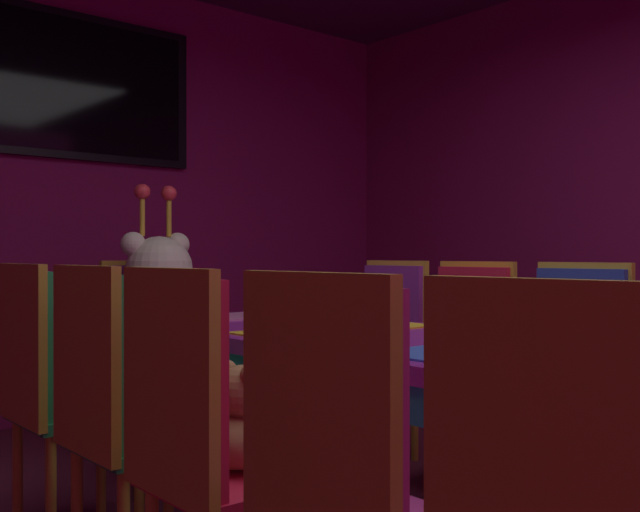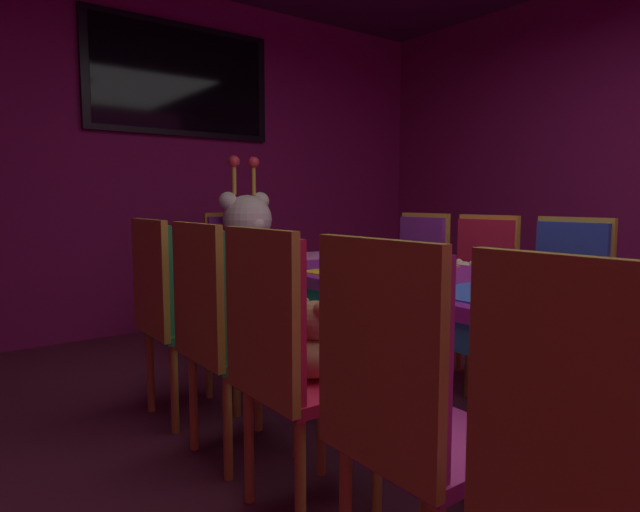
{
  "view_description": "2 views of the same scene",
  "coord_description": "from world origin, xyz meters",
  "px_view_note": "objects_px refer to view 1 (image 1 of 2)",
  "views": [
    {
      "loc": [
        -1.82,
        -1.31,
        1.02
      ],
      "look_at": [
        0.0,
        0.8,
        1.01
      ],
      "focal_mm": 41.57,
      "sensor_mm": 36.0,
      "label": 1
    },
    {
      "loc": [
        -1.79,
        -1.19,
        1.07
      ],
      "look_at": [
        -0.22,
        0.92,
        0.8
      ],
      "focal_mm": 30.24,
      "sensor_mm": 36.0,
      "label": 2
    }
  ],
  "objects_px": {
    "chair_left_5": "(44,374)",
    "chair_right_4": "(466,348)",
    "banquet_table": "(497,376)",
    "teddy_right_3": "(554,364)",
    "teddy_left_3": "(245,424)",
    "teddy_left_5": "(84,370)",
    "throne_chair": "(144,335)",
    "chair_left_4": "(110,396)",
    "chair_left_3": "(197,426)",
    "king_teddy_bear": "(160,308)",
    "chair_right_5": "(386,337)",
    "teddy_right_5": "(366,342)",
    "teddy_right_4": "(446,355)",
    "chair_right_3": "(574,360)",
    "teddy_left_4": "(154,397)",
    "chair_left_2": "(346,477)",
    "wall_tv": "(74,86)"
  },
  "relations": [
    {
      "from": "chair_left_5",
      "to": "teddy_right_4",
      "type": "xyz_separation_m",
      "value": [
        1.57,
        -0.51,
        -0.02
      ]
    },
    {
      "from": "chair_left_3",
      "to": "teddy_right_4",
      "type": "height_order",
      "value": "chair_left_3"
    },
    {
      "from": "chair_left_3",
      "to": "wall_tv",
      "type": "height_order",
      "value": "wall_tv"
    },
    {
      "from": "chair_left_4",
      "to": "chair_left_5",
      "type": "xyz_separation_m",
      "value": [
        -0.0,
        0.53,
        0.0
      ]
    },
    {
      "from": "chair_left_3",
      "to": "teddy_left_3",
      "type": "height_order",
      "value": "chair_left_3"
    },
    {
      "from": "throne_chair",
      "to": "king_teddy_bear",
      "type": "xyz_separation_m",
      "value": [
        0.0,
        -0.17,
        0.15
      ]
    },
    {
      "from": "chair_left_2",
      "to": "throne_chair",
      "type": "bearing_deg",
      "value": 70.65
    },
    {
      "from": "chair_right_5",
      "to": "king_teddy_bear",
      "type": "xyz_separation_m",
      "value": [
        -0.89,
        0.72,
        0.15
      ]
    },
    {
      "from": "teddy_left_4",
      "to": "wall_tv",
      "type": "distance_m",
      "value": 2.86
    },
    {
      "from": "chair_right_3",
      "to": "wall_tv",
      "type": "height_order",
      "value": "wall_tv"
    },
    {
      "from": "chair_right_3",
      "to": "chair_right_5",
      "type": "relative_size",
      "value": 1.0
    },
    {
      "from": "teddy_left_4",
      "to": "teddy_right_3",
      "type": "bearing_deg",
      "value": -19.79
    },
    {
      "from": "banquet_table",
      "to": "teddy_right_3",
      "type": "distance_m",
      "value": 0.76
    },
    {
      "from": "chair_left_2",
      "to": "chair_right_5",
      "type": "height_order",
      "value": "same"
    },
    {
      "from": "throne_chair",
      "to": "king_teddy_bear",
      "type": "bearing_deg",
      "value": -0.0
    },
    {
      "from": "chair_left_2",
      "to": "teddy_left_5",
      "type": "bearing_deg",
      "value": 84.21
    },
    {
      "from": "banquet_table",
      "to": "chair_left_3",
      "type": "bearing_deg",
      "value": 162.93
    },
    {
      "from": "chair_left_3",
      "to": "chair_right_5",
      "type": "distance_m",
      "value": 2.04
    },
    {
      "from": "teddy_right_5",
      "to": "throne_chair",
      "type": "xyz_separation_m",
      "value": [
        -0.74,
        0.89,
        0.01
      ]
    },
    {
      "from": "teddy_right_3",
      "to": "king_teddy_bear",
      "type": "bearing_deg",
      "value": -68.02
    },
    {
      "from": "chair_right_5",
      "to": "teddy_right_5",
      "type": "distance_m",
      "value": 0.14
    },
    {
      "from": "chair_left_3",
      "to": "teddy_right_3",
      "type": "relative_size",
      "value": 2.86
    },
    {
      "from": "teddy_right_4",
      "to": "teddy_right_5",
      "type": "height_order",
      "value": "teddy_right_5"
    },
    {
      "from": "chair_left_5",
      "to": "teddy_right_3",
      "type": "relative_size",
      "value": 2.86
    },
    {
      "from": "chair_left_4",
      "to": "teddy_right_5",
      "type": "relative_size",
      "value": 3.22
    },
    {
      "from": "teddy_left_4",
      "to": "teddy_right_5",
      "type": "xyz_separation_m",
      "value": [
        1.45,
        0.54,
        0.01
      ]
    },
    {
      "from": "teddy_left_5",
      "to": "king_teddy_bear",
      "type": "bearing_deg",
      "value": 45.87
    },
    {
      "from": "teddy_left_3",
      "to": "teddy_right_3",
      "type": "distance_m",
      "value": 1.43
    },
    {
      "from": "chair_left_4",
      "to": "teddy_left_5",
      "type": "relative_size",
      "value": 2.93
    },
    {
      "from": "chair_left_5",
      "to": "chair_right_4",
      "type": "distance_m",
      "value": 1.79
    },
    {
      "from": "banquet_table",
      "to": "chair_right_3",
      "type": "distance_m",
      "value": 0.9
    },
    {
      "from": "teddy_right_5",
      "to": "king_teddy_bear",
      "type": "height_order",
      "value": "king_teddy_bear"
    },
    {
      "from": "chair_left_5",
      "to": "teddy_right_5",
      "type": "distance_m",
      "value": 1.6
    },
    {
      "from": "chair_left_5",
      "to": "teddy_left_5",
      "type": "distance_m",
      "value": 0.15
    },
    {
      "from": "banquet_table",
      "to": "chair_left_2",
      "type": "bearing_deg",
      "value": -162.05
    },
    {
      "from": "king_teddy_bear",
      "to": "wall_tv",
      "type": "distance_m",
      "value": 1.69
    },
    {
      "from": "teddy_left_4",
      "to": "teddy_right_4",
      "type": "xyz_separation_m",
      "value": [
        1.42,
        0.01,
        0.0
      ]
    },
    {
      "from": "chair_left_4",
      "to": "wall_tv",
      "type": "height_order",
      "value": "wall_tv"
    },
    {
      "from": "teddy_right_4",
      "to": "teddy_right_3",
      "type": "bearing_deg",
      "value": 90.35
    },
    {
      "from": "chair_left_3",
      "to": "teddy_left_3",
      "type": "relative_size",
      "value": 3.31
    },
    {
      "from": "chair_left_3",
      "to": "teddy_left_5",
      "type": "relative_size",
      "value": 2.93
    },
    {
      "from": "teddy_left_3",
      "to": "chair_left_5",
      "type": "relative_size",
      "value": 0.3
    },
    {
      "from": "chair_left_4",
      "to": "king_teddy_bear",
      "type": "height_order",
      "value": "king_teddy_bear"
    },
    {
      "from": "teddy_left_4",
      "to": "king_teddy_bear",
      "type": "bearing_deg",
      "value": 60.54
    },
    {
      "from": "banquet_table",
      "to": "throne_chair",
      "type": "bearing_deg",
      "value": 90.0
    },
    {
      "from": "chair_left_4",
      "to": "throne_chair",
      "type": "height_order",
      "value": "same"
    },
    {
      "from": "chair_right_5",
      "to": "teddy_left_3",
      "type": "bearing_deg",
      "value": 33.05
    },
    {
      "from": "chair_left_2",
      "to": "teddy_right_5",
      "type": "xyz_separation_m",
      "value": [
        1.61,
        1.59,
        -0.01
      ]
    },
    {
      "from": "chair_right_4",
      "to": "teddy_left_5",
      "type": "bearing_deg",
      "value": -18.15
    },
    {
      "from": "chair_left_5",
      "to": "king_teddy_bear",
      "type": "xyz_separation_m",
      "value": [
        0.86,
        0.73,
        0.15
      ]
    }
  ]
}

